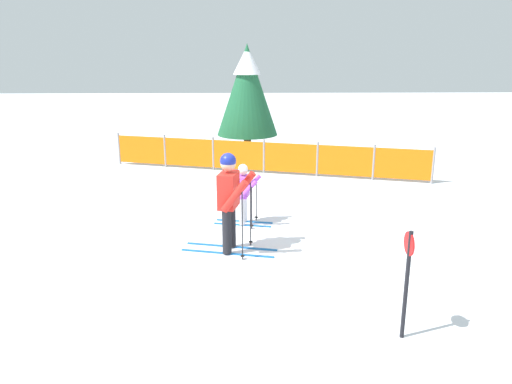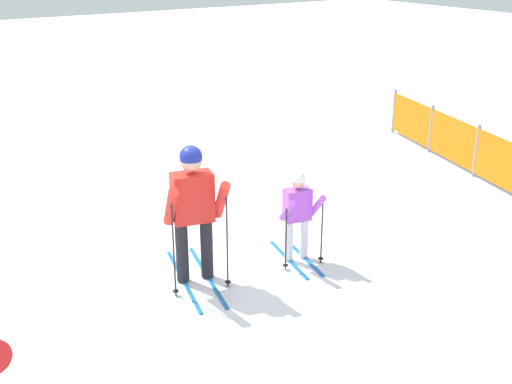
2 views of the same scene
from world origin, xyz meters
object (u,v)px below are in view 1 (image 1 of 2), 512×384
skier_adult (230,194)px  safety_fence (264,156)px  trail_marker (407,273)px  conifer_far (247,88)px  skier_child (244,189)px

skier_adult → safety_fence: skier_adult is taller
trail_marker → conifer_far: bearing=99.9°
conifer_far → skier_child: bearing=-91.1°
skier_child → conifer_far: (0.11, 6.06, 1.42)m
safety_fence → skier_child: bearing=-97.7°
skier_child → safety_fence: 4.10m
skier_child → trail_marker: trail_marker is taller
skier_child → safety_fence: size_ratio=0.14×
skier_adult → trail_marker: skier_adult is taller
trail_marker → skier_child: bearing=115.0°
safety_fence → conifer_far: size_ratio=2.46×
skier_child → trail_marker: (1.87, -3.99, 0.14)m
safety_fence → trail_marker: size_ratio=6.29×
trail_marker → safety_fence: bearing=99.3°
conifer_far → trail_marker: size_ratio=2.56×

